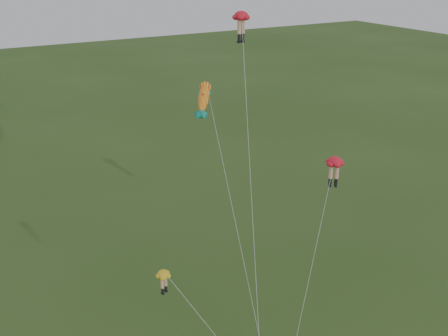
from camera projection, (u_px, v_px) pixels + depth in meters
legs_kite_red_high at (242, 24)px, 38.60m from camera, size 6.05×12.70×23.51m
legs_kite_red_mid at (334, 166)px, 39.04m from camera, size 7.16×5.22×12.99m
legs_kite_yellow at (168, 281)px, 31.41m from camera, size 5.76×3.78×9.34m
fish_kite at (204, 98)px, 36.60m from camera, size 2.47×9.78×19.06m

